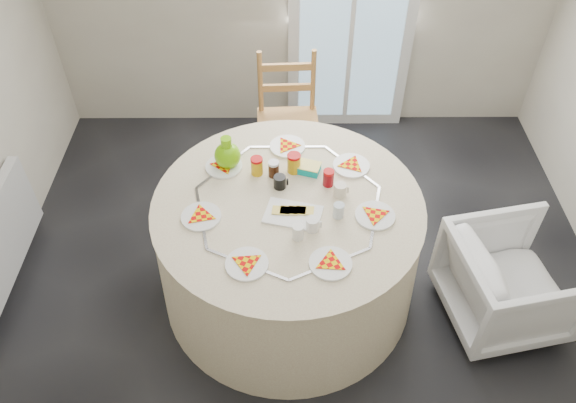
{
  "coord_description": "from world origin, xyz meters",
  "views": [
    {
      "loc": [
        -0.12,
        -2.15,
        3.08
      ],
      "look_at": [
        -0.11,
        0.12,
        0.8
      ],
      "focal_mm": 35.0,
      "sensor_mm": 36.0,
      "label": 1
    }
  ],
  "objects_px": {
    "radiator": "(1,240)",
    "armchair": "(512,275)",
    "table": "(288,249)",
    "wooden_chair": "(288,128)",
    "green_pitcher": "(227,155)"
  },
  "relations": [
    {
      "from": "table",
      "to": "green_pitcher",
      "type": "relative_size",
      "value": 7.82
    },
    {
      "from": "wooden_chair",
      "to": "green_pitcher",
      "type": "xyz_separation_m",
      "value": [
        -0.37,
        -0.78,
        0.4
      ]
    },
    {
      "from": "radiator",
      "to": "wooden_chair",
      "type": "xyz_separation_m",
      "value": [
        1.84,
        1.03,
        0.09
      ]
    },
    {
      "from": "armchair",
      "to": "table",
      "type": "bearing_deg",
      "value": 69.47
    },
    {
      "from": "table",
      "to": "armchair",
      "type": "xyz_separation_m",
      "value": [
        1.35,
        -0.22,
        0.02
      ]
    },
    {
      "from": "radiator",
      "to": "armchair",
      "type": "relative_size",
      "value": 1.42
    },
    {
      "from": "green_pitcher",
      "to": "wooden_chair",
      "type": "bearing_deg",
      "value": 74.68
    },
    {
      "from": "radiator",
      "to": "wooden_chair",
      "type": "height_order",
      "value": "wooden_chair"
    },
    {
      "from": "radiator",
      "to": "wooden_chair",
      "type": "distance_m",
      "value": 2.11
    },
    {
      "from": "armchair",
      "to": "wooden_chair",
      "type": "bearing_deg",
      "value": 33.91
    },
    {
      "from": "radiator",
      "to": "wooden_chair",
      "type": "relative_size",
      "value": 0.97
    },
    {
      "from": "armchair",
      "to": "radiator",
      "type": "bearing_deg",
      "value": 73.34
    },
    {
      "from": "table",
      "to": "armchair",
      "type": "height_order",
      "value": "table"
    },
    {
      "from": "armchair",
      "to": "green_pitcher",
      "type": "bearing_deg",
      "value": 60.97
    },
    {
      "from": "table",
      "to": "green_pitcher",
      "type": "distance_m",
      "value": 0.7
    }
  ]
}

